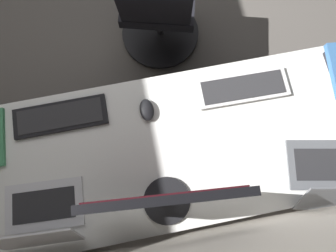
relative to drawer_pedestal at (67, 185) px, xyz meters
name	(u,v)px	position (x,y,z in m)	size (l,w,h in m)	color
desk	(170,151)	(-0.58, -0.03, 0.32)	(2.39, 0.70, 0.73)	white
drawer_pedestal	(67,185)	(0.00, 0.00, 0.00)	(0.40, 0.51, 0.69)	white
monitor_primary	(166,200)	(-0.53, 0.19, 0.62)	(0.57, 0.20, 0.40)	black
laptop_leftmost	(41,218)	(-0.01, 0.16, 0.43)	(0.34, 0.28, 0.20)	silver
laptop_left	(328,178)	(-1.21, 0.23, 0.43)	(0.35, 0.35, 0.21)	#595B60
keyboard_main	(243,88)	(-0.97, -0.24, 0.39)	(0.42, 0.15, 0.02)	silver
keyboard_spare	(60,117)	(-0.13, -0.26, 0.39)	(0.42, 0.14, 0.02)	black
mouse_main	(147,110)	(-0.51, -0.22, 0.40)	(0.06, 0.10, 0.03)	black
office_chair	(158,7)	(-0.69, -0.93, 0.11)	(0.56, 0.60, 0.97)	black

